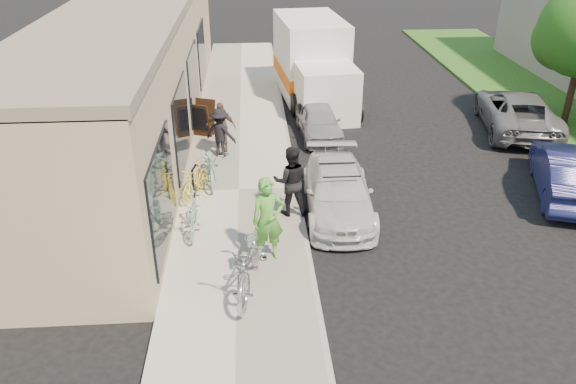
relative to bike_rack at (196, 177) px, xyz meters
name	(u,v)px	position (x,y,z in m)	size (l,w,h in m)	color
ground	(328,254)	(3.09, -2.83, -0.64)	(120.00, 120.00, 0.00)	black
sidewalk	(239,192)	(1.09, 0.17, -0.57)	(3.00, 34.00, 0.15)	#BCB7A9
curb	(297,190)	(2.64, 0.17, -0.58)	(0.12, 34.00, 0.13)	#9D968F
storefront	(138,68)	(-2.15, 5.16, 1.48)	(3.60, 20.00, 4.22)	tan
bike_rack	(196,177)	(0.00, 0.00, 0.00)	(0.16, 0.57, 0.82)	black
sandwich_board	(202,118)	(-0.11, 4.11, 0.09)	(0.89, 0.90, 1.13)	#311A0D
sedan_white	(338,191)	(3.57, -0.92, -0.07)	(1.80, 4.04, 1.19)	silver
sedan_silver	(319,121)	(3.70, 4.11, -0.11)	(1.26, 3.14, 1.07)	#A4A5AA
moving_truck	(313,65)	(3.91, 8.09, 0.69)	(2.84, 6.29, 3.00)	white
far_car_blue	(568,172)	(9.70, -0.45, 0.02)	(1.40, 4.01, 1.32)	#191C4D
far_car_gray	(517,111)	(10.42, 4.28, 0.02)	(2.19, 4.74, 1.32)	#5C5D61
tandem_bike	(250,260)	(1.38, -4.07, 0.14)	(0.84, 2.41, 1.27)	#B3B3B5
woman_rider	(268,219)	(1.76, -3.06, 0.44)	(0.68, 0.45, 1.87)	#50A637
man_standing	(291,181)	(2.37, -1.18, 0.39)	(0.85, 0.66, 1.76)	black
cruiser_bike_a	(193,214)	(0.08, -1.90, -0.03)	(0.43, 1.54, 0.92)	#7CB8A2
cruiser_bike_b	(211,165)	(0.35, 0.67, 0.00)	(0.66, 1.89, 1.00)	#7CB8A2
cruiser_bike_c	(195,181)	(-0.01, -0.13, -0.05)	(0.42, 1.48, 0.89)	yellow
bystander_a	(221,133)	(0.56, 2.40, 0.25)	(0.96, 0.55, 1.48)	black
bystander_b	(221,127)	(0.55, 2.85, 0.27)	(0.89, 0.37, 1.52)	brown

